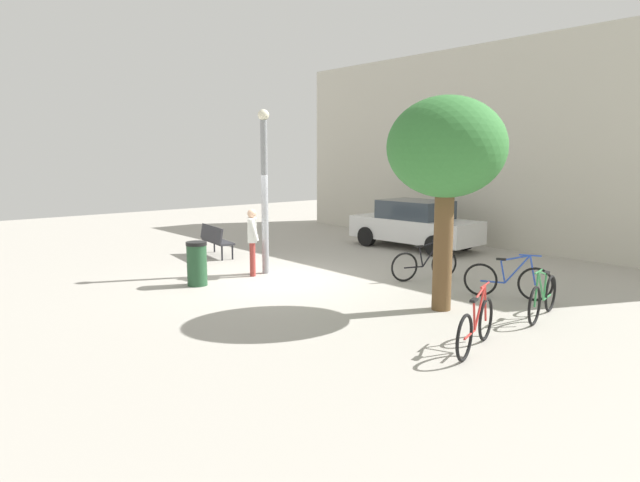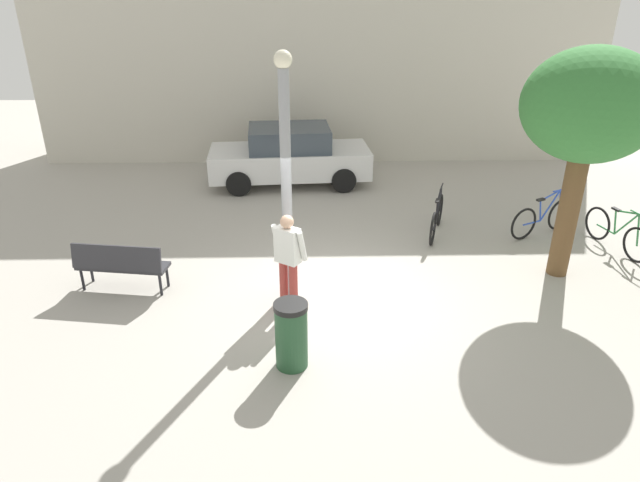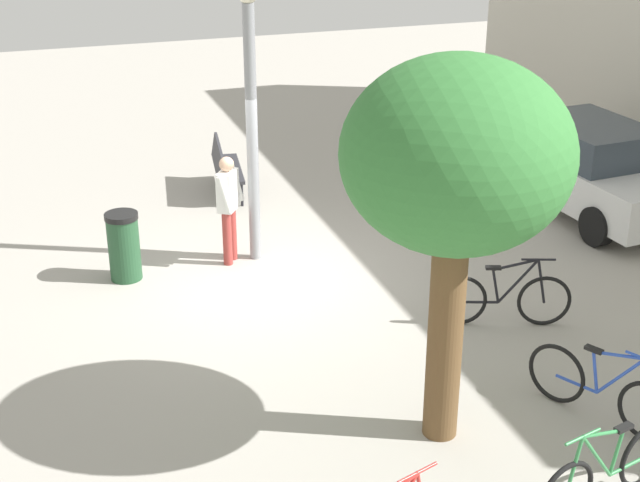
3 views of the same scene
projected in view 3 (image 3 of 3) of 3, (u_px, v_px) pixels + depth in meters
ground_plane at (260, 279)px, 13.21m from camera, size 36.00×36.00×0.00m
lamppost at (251, 115)px, 13.00m from camera, size 0.28×0.28×4.10m
person_by_lamppost at (228, 202)px, 13.38m from camera, size 0.62×0.52×1.67m
park_bench at (224, 164)px, 16.29m from camera, size 1.65×0.70×0.92m
plaza_tree at (456, 161)px, 8.52m from camera, size 2.24×2.24×4.10m
bicycle_black at (503, 299)px, 11.79m from camera, size 0.66×1.72×0.97m
bicycle_blue at (602, 390)px, 9.80m from camera, size 1.63×0.87×0.97m
bicycle_green at (606, 472)px, 8.51m from camera, size 0.49×1.77×0.97m
parked_car_white at (587, 167)px, 15.46m from camera, size 4.31×2.05×1.55m
trash_bin at (124, 246)px, 13.02m from camera, size 0.48×0.48×1.02m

